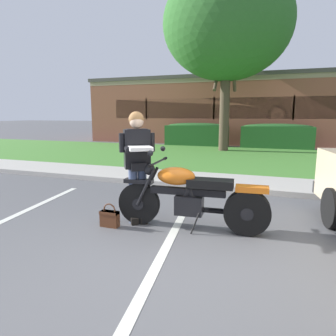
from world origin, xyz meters
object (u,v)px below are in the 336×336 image
object	(u,v)px
hedge_left	(196,134)
motorcycle	(197,197)
shade_tree	(227,25)
handbag	(110,217)
hedge_center_left	(277,136)
brick_building	(290,111)
rider_person	(137,159)

from	to	relation	value
hedge_left	motorcycle	bearing A→B (deg)	-75.56
motorcycle	shade_tree	bearing A→B (deg)	97.18
handbag	shade_tree	world-z (taller)	shade_tree
shade_tree	hedge_left	xyz separation A→B (m)	(-1.76, 1.92, -4.78)
handbag	hedge_center_left	world-z (taller)	hedge_center_left
brick_building	handbag	bearing A→B (deg)	-99.58
hedge_left	hedge_center_left	world-z (taller)	same
rider_person	hedge_center_left	distance (m)	11.74
rider_person	shade_tree	distance (m)	10.61
shade_tree	motorcycle	bearing A→B (deg)	-82.82
motorcycle	hedge_left	world-z (taller)	hedge_left
handbag	hedge_left	xyz separation A→B (m)	(-1.72, 11.87, 0.51)
handbag	hedge_center_left	distance (m)	12.11
handbag	shade_tree	xyz separation A→B (m)	(0.04, 9.95, 5.29)
motorcycle	handbag	world-z (taller)	motorcycle
brick_building	motorcycle	bearing A→B (deg)	-95.77
motorcycle	hedge_left	xyz separation A→B (m)	(-2.97, 11.53, 0.17)
hedge_center_left	motorcycle	bearing A→B (deg)	-95.24
motorcycle	brick_building	bearing A→B (deg)	84.23
motorcycle	brick_building	xyz separation A→B (m)	(1.77, 17.55, 1.45)
motorcycle	hedge_center_left	distance (m)	11.58
motorcycle	handbag	size ratio (longest dim) A/B	6.23
handbag	hedge_center_left	bearing A→B (deg)	79.02
rider_person	hedge_center_left	xyz separation A→B (m)	(1.98, 11.57, -0.36)
motorcycle	hedge_center_left	world-z (taller)	hedge_center_left
rider_person	brick_building	world-z (taller)	brick_building
hedge_left	shade_tree	bearing A→B (deg)	-47.56
motorcycle	rider_person	xyz separation A→B (m)	(-0.92, -0.03, 0.53)
motorcycle	rider_person	size ratio (longest dim) A/B	1.32
brick_building	shade_tree	bearing A→B (deg)	-110.59
shade_tree	hedge_center_left	bearing A→B (deg)	40.30
brick_building	hedge_left	bearing A→B (deg)	-128.24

